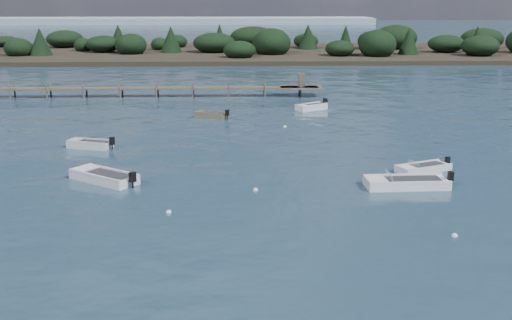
{
  "coord_description": "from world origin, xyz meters",
  "views": [
    {
      "loc": [
        -3.9,
        -28.16,
        12.06
      ],
      "look_at": [
        -2.53,
        14.0,
        1.0
      ],
      "focal_mm": 45.0,
      "sensor_mm": 36.0,
      "label": 1
    }
  ],
  "objects_px": {
    "dinghy_mid_white_a": "(406,185)",
    "tender_far_grey_b": "(311,108)",
    "dinghy_mid_grey": "(104,179)",
    "jetty": "(85,89)",
    "tender_far_white": "(211,116)",
    "tender_far_grey": "(90,146)",
    "dinghy_mid_white_b": "(423,169)"
  },
  "relations": [
    {
      "from": "tender_far_grey_b",
      "to": "jetty",
      "type": "distance_m",
      "value": 27.57
    },
    {
      "from": "dinghy_mid_white_b",
      "to": "dinghy_mid_grey",
      "type": "height_order",
      "value": "dinghy_mid_grey"
    },
    {
      "from": "tender_far_white",
      "to": "jetty",
      "type": "distance_m",
      "value": 20.59
    },
    {
      "from": "tender_far_white",
      "to": "dinghy_mid_grey",
      "type": "distance_m",
      "value": 22.64
    },
    {
      "from": "tender_far_grey",
      "to": "tender_far_grey_b",
      "type": "height_order",
      "value": "tender_far_grey_b"
    },
    {
      "from": "tender_far_white",
      "to": "tender_far_grey_b",
      "type": "height_order",
      "value": "tender_far_grey_b"
    },
    {
      "from": "dinghy_mid_grey",
      "to": "jetty",
      "type": "height_order",
      "value": "jetty"
    },
    {
      "from": "dinghy_mid_grey",
      "to": "tender_far_grey",
      "type": "bearing_deg",
      "value": 107.31
    },
    {
      "from": "dinghy_mid_white_a",
      "to": "dinghy_mid_white_b",
      "type": "bearing_deg",
      "value": 59.76
    },
    {
      "from": "dinghy_mid_white_a",
      "to": "tender_far_white",
      "type": "height_order",
      "value": "dinghy_mid_white_a"
    },
    {
      "from": "jetty",
      "to": "tender_far_grey",
      "type": "bearing_deg",
      "value": -76.54
    },
    {
      "from": "dinghy_mid_grey",
      "to": "dinghy_mid_white_a",
      "type": "bearing_deg",
      "value": -5.73
    },
    {
      "from": "dinghy_mid_white_b",
      "to": "tender_far_grey",
      "type": "height_order",
      "value": "tender_far_grey"
    },
    {
      "from": "dinghy_mid_grey",
      "to": "tender_far_grey_b",
      "type": "xyz_separation_m",
      "value": [
        16.74,
        25.92,
        0.01
      ]
    },
    {
      "from": "dinghy_mid_white_b",
      "to": "dinghy_mid_grey",
      "type": "bearing_deg",
      "value": -175.38
    },
    {
      "from": "tender_far_grey",
      "to": "dinghy_mid_white_a",
      "type": "relative_size",
      "value": 0.7
    },
    {
      "from": "tender_far_white",
      "to": "tender_far_grey_b",
      "type": "relative_size",
      "value": 0.97
    },
    {
      "from": "jetty",
      "to": "tender_far_white",
      "type": "bearing_deg",
      "value": -41.42
    },
    {
      "from": "dinghy_mid_grey",
      "to": "tender_far_grey_b",
      "type": "relative_size",
      "value": 1.35
    },
    {
      "from": "tender_far_grey_b",
      "to": "jetty",
      "type": "bearing_deg",
      "value": 159.97
    },
    {
      "from": "dinghy_mid_grey",
      "to": "tender_far_grey_b",
      "type": "height_order",
      "value": "same"
    },
    {
      "from": "dinghy_mid_white_b",
      "to": "dinghy_mid_grey",
      "type": "xyz_separation_m",
      "value": [
        -21.72,
        -1.75,
        0.04
      ]
    },
    {
      "from": "tender_far_grey_b",
      "to": "jetty",
      "type": "xyz_separation_m",
      "value": [
        -25.89,
        9.44,
        0.8
      ]
    },
    {
      "from": "dinghy_mid_grey",
      "to": "tender_far_grey_b",
      "type": "bearing_deg",
      "value": 57.15
    },
    {
      "from": "dinghy_mid_white_b",
      "to": "dinghy_mid_white_a",
      "type": "bearing_deg",
      "value": -120.24
    },
    {
      "from": "dinghy_mid_white_a",
      "to": "dinghy_mid_grey",
      "type": "distance_m",
      "value": 19.65
    },
    {
      "from": "tender_far_grey",
      "to": "dinghy_mid_grey",
      "type": "relative_size",
      "value": 0.8
    },
    {
      "from": "tender_far_grey_b",
      "to": "dinghy_mid_grey",
      "type": "bearing_deg",
      "value": -122.85
    },
    {
      "from": "jetty",
      "to": "dinghy_mid_white_b",
      "type": "bearing_deg",
      "value": -47.43
    },
    {
      "from": "dinghy_mid_white_a",
      "to": "tender_far_grey_b",
      "type": "distance_m",
      "value": 28.03
    },
    {
      "from": "tender_far_white",
      "to": "dinghy_mid_grey",
      "type": "height_order",
      "value": "dinghy_mid_grey"
    },
    {
      "from": "tender_far_grey",
      "to": "dinghy_mid_grey",
      "type": "height_order",
      "value": "dinghy_mid_grey"
    }
  ]
}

